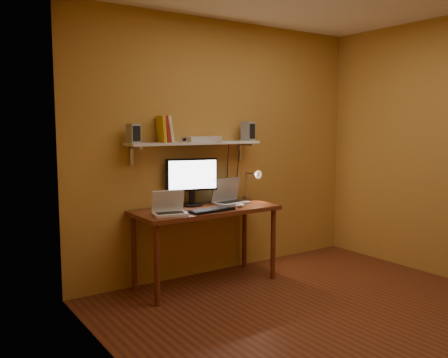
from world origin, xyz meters
TOP-DOWN VIEW (x-y plane):
  - room at (0.00, 0.00)m, footprint 3.44×3.24m
  - desk at (-0.42, 1.28)m, footprint 1.40×0.60m
  - wall_shelf at (-0.42, 1.47)m, footprint 1.40×0.25m
  - monitor at (-0.46, 1.46)m, footprint 0.51×0.27m
  - laptop at (-0.08, 1.39)m, footprint 0.36×0.28m
  - netbook at (-0.86, 1.18)m, footprint 0.33×0.27m
  - keyboard at (-0.46, 1.10)m, footprint 0.46×0.19m
  - mouse at (-0.12, 1.14)m, footprint 0.10×0.07m
  - desk_lamp at (0.24, 1.41)m, footprint 0.09×0.23m
  - speaker_left at (-1.06, 1.47)m, footprint 0.11×0.11m
  - speaker_right at (0.22, 1.47)m, footprint 0.14×0.14m
  - books at (-0.73, 1.49)m, footprint 0.14×0.17m
  - shelf_camera at (-0.58, 1.41)m, footprint 0.09×0.06m
  - router at (-0.31, 1.47)m, footprint 0.36×0.29m

SIDE VIEW (x-z plane):
  - desk at x=-0.42m, z-range 0.29..1.04m
  - keyboard at x=-0.46m, z-range 0.75..0.77m
  - mouse at x=-0.12m, z-range 0.75..0.78m
  - netbook at x=-0.86m, z-range 0.70..0.91m
  - laptop at x=-0.08m, z-range 0.69..0.94m
  - desk_lamp at x=0.24m, z-range 0.77..1.15m
  - monitor at x=-0.46m, z-range 0.78..1.24m
  - room at x=0.00m, z-range -0.02..2.62m
  - wall_shelf at x=-0.42m, z-range 1.26..1.46m
  - router at x=-0.31m, z-range 1.38..1.43m
  - shelf_camera at x=-0.58m, z-range 1.37..1.43m
  - speaker_left at x=-1.06m, z-range 1.38..1.55m
  - speaker_right at x=0.22m, z-range 1.38..1.57m
  - books at x=-0.73m, z-range 1.37..1.62m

